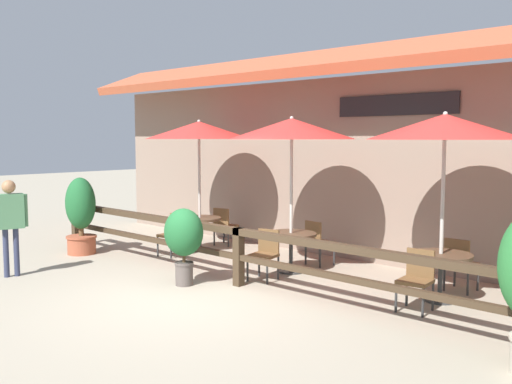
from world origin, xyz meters
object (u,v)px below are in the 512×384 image
at_px(chair_middle_wallside, 318,240).
at_px(dining_table_far, 441,263).
at_px(dining_table_middle, 291,241).
at_px(chair_middle_streetside, 265,252).
at_px(chair_near_streetside, 173,232).
at_px(potted_plant_broad_leaf, 184,236).
at_px(potted_plant_tall_tropical, 81,214).
at_px(chair_far_streetside, 417,277).
at_px(dining_table_near, 200,224).
at_px(patio_umbrella_far, 445,127).
at_px(patio_umbrella_near, 199,130).
at_px(pedestrian, 10,215).
at_px(chair_near_wallside, 224,224).
at_px(chair_far_wallside, 460,262).
at_px(patio_umbrella_middle, 292,129).

distance_m(chair_middle_wallside, dining_table_far, 2.82).
bearing_deg(dining_table_middle, chair_middle_streetside, -86.66).
height_order(chair_near_streetside, dining_table_far, chair_near_streetside).
bearing_deg(potted_plant_broad_leaf, chair_middle_streetside, 58.32).
height_order(chair_middle_wallside, potted_plant_tall_tropical, potted_plant_tall_tropical).
bearing_deg(dining_table_middle, chair_far_streetside, -12.07).
distance_m(dining_table_near, dining_table_middle, 2.69).
xyz_separation_m(dining_table_near, potted_plant_broad_leaf, (2.00, -2.11, 0.24)).
bearing_deg(chair_near_streetside, dining_table_far, 0.72).
distance_m(chair_middle_wallside, potted_plant_broad_leaf, 2.78).
relative_size(chair_near_streetside, dining_table_middle, 0.93).
distance_m(chair_middle_streetside, patio_umbrella_far, 3.54).
bearing_deg(chair_middle_wallside, potted_plant_tall_tropical, 37.70).
bearing_deg(dining_table_near, patio_umbrella_near, 180.00).
relative_size(dining_table_far, potted_plant_broad_leaf, 0.72).
distance_m(dining_table_far, pedestrian, 7.14).
relative_size(dining_table_near, chair_near_wallside, 1.07).
distance_m(patio_umbrella_near, chair_near_wallside, 2.21).
bearing_deg(chair_far_streetside, chair_middle_streetside, 177.22).
relative_size(chair_middle_wallside, pedestrian, 0.50).
bearing_deg(pedestrian, chair_near_wallside, 8.82).
distance_m(patio_umbrella_far, chair_far_wallside, 2.19).
distance_m(patio_umbrella_far, pedestrian, 7.28).
bearing_deg(dining_table_far, potted_plant_tall_tropical, -165.34).
bearing_deg(chair_near_wallside, potted_plant_tall_tropical, 48.66).
height_order(patio_umbrella_far, potted_plant_broad_leaf, patio_umbrella_far).
relative_size(patio_umbrella_near, potted_plant_tall_tropical, 1.75).
height_order(dining_table_near, dining_table_middle, same).
bearing_deg(pedestrian, patio_umbrella_middle, -25.99).
bearing_deg(potted_plant_tall_tropical, chair_near_wallside, 60.41).
height_order(chair_middle_wallside, chair_far_streetside, same).
bearing_deg(chair_near_streetside, chair_far_wallside, 7.61).
bearing_deg(patio_umbrella_middle, chair_middle_streetside, -86.66).
relative_size(patio_umbrella_far, chair_far_wallside, 3.28).
bearing_deg(potted_plant_broad_leaf, chair_middle_wallside, 74.91).
height_order(chair_near_wallside, chair_far_streetside, same).
bearing_deg(chair_middle_wallside, pedestrian, 59.57).
height_order(chair_far_streetside, potted_plant_broad_leaf, potted_plant_broad_leaf).
bearing_deg(pedestrian, patio_umbrella_far, -42.15).
xyz_separation_m(dining_table_middle, chair_middle_streetside, (0.04, -0.74, -0.09)).
distance_m(patio_umbrella_middle, potted_plant_tall_tropical, 4.86).
bearing_deg(chair_far_wallside, chair_middle_wallside, 0.88).
xyz_separation_m(chair_middle_wallside, potted_plant_broad_leaf, (-0.72, -2.66, 0.34)).
bearing_deg(chair_far_streetside, dining_table_far, 81.45).
bearing_deg(chair_far_streetside, patio_umbrella_near, 165.76).
bearing_deg(pedestrian, chair_far_streetside, -46.94).
bearing_deg(potted_plant_broad_leaf, dining_table_far, 30.08).
relative_size(dining_table_near, chair_far_wallside, 1.07).
bearing_deg(dining_table_far, chair_far_streetside, -92.47).
xyz_separation_m(chair_near_streetside, chair_far_wallside, (5.46, 1.30, 0.00)).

